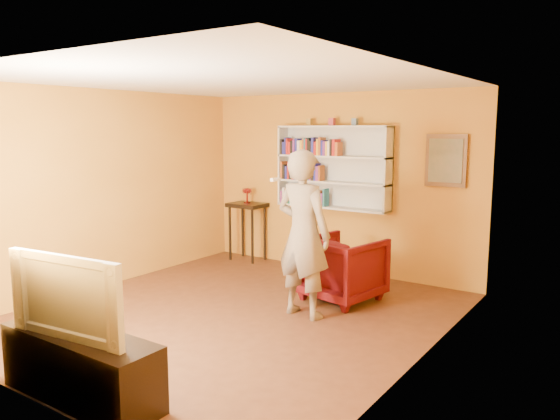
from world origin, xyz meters
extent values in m
cube|color=#4A2917|center=(0.00, 0.00, -0.06)|extent=(5.30, 5.80, 0.12)
cube|color=#BD7B23|center=(0.00, 2.52, 1.35)|extent=(5.30, 0.04, 2.70)
cube|color=#BD7B23|center=(0.00, -2.52, 1.35)|extent=(5.30, 0.04, 2.70)
cube|color=#BD7B23|center=(-2.27, 0.00, 1.35)|extent=(0.04, 5.80, 2.70)
cube|color=#BD7B23|center=(2.27, 0.00, 1.35)|extent=(0.04, 5.80, 2.70)
cube|color=white|center=(0.00, 0.00, 2.73)|extent=(5.30, 5.80, 0.06)
cube|color=silver|center=(0.00, 2.48, 1.60)|extent=(1.80, 0.03, 1.20)
cube|color=silver|center=(-0.89, 2.35, 1.60)|extent=(0.03, 0.28, 1.20)
cube|color=silver|center=(0.89, 2.35, 1.60)|extent=(0.03, 0.28, 1.20)
cube|color=silver|center=(0.00, 2.35, 1.00)|extent=(1.80, 0.28, 0.03)
cube|color=silver|center=(0.00, 2.35, 1.38)|extent=(1.80, 0.28, 0.03)
cube|color=silver|center=(0.00, 2.35, 1.76)|extent=(1.80, 0.28, 0.03)
cube|color=silver|center=(0.00, 2.35, 2.20)|extent=(1.80, 0.28, 0.03)
cube|color=#742B81|center=(-0.84, 2.31, 1.11)|extent=(0.03, 0.18, 0.19)
cube|color=silver|center=(-0.80, 2.31, 1.14)|extent=(0.04, 0.18, 0.24)
cube|color=#A0501D|center=(-0.76, 2.30, 1.13)|extent=(0.04, 0.15, 0.23)
cube|color=#1B7B2B|center=(-0.72, 2.30, 1.14)|extent=(0.02, 0.16, 0.25)
cube|color=#236B81|center=(-0.69, 2.30, 1.15)|extent=(0.02, 0.15, 0.27)
cube|color=silver|center=(-0.66, 2.30, 1.12)|extent=(0.03, 0.15, 0.21)
cube|color=#1B7B2B|center=(-0.62, 2.29, 1.13)|extent=(0.03, 0.14, 0.24)
cube|color=black|center=(-0.58, 2.29, 1.14)|extent=(0.04, 0.15, 0.25)
cube|color=silver|center=(-0.54, 2.31, 1.11)|extent=(0.03, 0.19, 0.19)
cube|color=silver|center=(-0.51, 2.31, 1.13)|extent=(0.03, 0.17, 0.23)
cube|color=#B41F1B|center=(-0.47, 2.31, 1.14)|extent=(0.03, 0.18, 0.25)
cube|color=#22259D|center=(-0.43, 2.29, 1.13)|extent=(0.04, 0.14, 0.22)
cube|color=#B35723|center=(-0.39, 2.31, 1.11)|extent=(0.04, 0.18, 0.20)
cube|color=#A0501D|center=(-0.34, 2.31, 1.14)|extent=(0.04, 0.17, 0.26)
cube|color=black|center=(-0.29, 2.30, 1.12)|extent=(0.04, 0.17, 0.21)
cube|color=#22259D|center=(-0.25, 2.29, 1.13)|extent=(0.03, 0.15, 0.24)
cube|color=#B35723|center=(-0.21, 2.30, 1.13)|extent=(0.04, 0.15, 0.23)
cube|color=#A0501D|center=(-0.16, 2.29, 1.12)|extent=(0.04, 0.15, 0.22)
cube|color=#742B81|center=(-0.12, 2.30, 1.11)|extent=(0.04, 0.17, 0.20)
cube|color=#236B81|center=(-0.08, 2.29, 1.15)|extent=(0.03, 0.15, 0.27)
cube|color=#B35723|center=(-0.84, 2.30, 1.53)|extent=(0.03, 0.16, 0.27)
cube|color=black|center=(-0.80, 2.29, 1.51)|extent=(0.04, 0.15, 0.22)
cube|color=#22259D|center=(-0.76, 2.30, 1.49)|extent=(0.04, 0.15, 0.20)
cube|color=#B41F1B|center=(-0.72, 2.31, 1.53)|extent=(0.03, 0.17, 0.26)
cube|color=black|center=(-0.68, 2.31, 1.50)|extent=(0.04, 0.18, 0.22)
cube|color=#B41F1B|center=(-0.63, 2.30, 1.49)|extent=(0.04, 0.15, 0.19)
cube|color=#22259D|center=(-0.58, 2.31, 1.49)|extent=(0.04, 0.17, 0.20)
cube|color=#A0501D|center=(-0.54, 2.30, 1.49)|extent=(0.02, 0.15, 0.19)
cube|color=#1B7B2B|center=(-0.51, 2.31, 1.49)|extent=(0.04, 0.17, 0.19)
cube|color=#1B7B2B|center=(-0.46, 2.30, 1.51)|extent=(0.04, 0.16, 0.24)
cube|color=#22259D|center=(-0.42, 2.29, 1.52)|extent=(0.02, 0.15, 0.24)
cube|color=#B35723|center=(-0.39, 2.30, 1.52)|extent=(0.02, 0.16, 0.26)
cube|color=#236B81|center=(-0.36, 2.29, 1.51)|extent=(0.03, 0.15, 0.22)
cube|color=#742B81|center=(-0.32, 2.31, 1.52)|extent=(0.03, 0.19, 0.25)
cube|color=black|center=(-0.28, 2.31, 1.52)|extent=(0.04, 0.19, 0.25)
cube|color=#22259D|center=(-0.24, 2.30, 1.52)|extent=(0.03, 0.16, 0.26)
cube|color=#742B81|center=(-0.20, 2.30, 1.50)|extent=(0.04, 0.17, 0.22)
cube|color=#A0501D|center=(-0.16, 2.30, 1.51)|extent=(0.03, 0.15, 0.23)
cube|color=black|center=(-0.85, 2.29, 1.89)|extent=(0.03, 0.14, 0.23)
cube|color=#22259D|center=(-0.81, 2.30, 1.87)|extent=(0.04, 0.15, 0.19)
cube|color=#22259D|center=(-0.77, 2.31, 1.90)|extent=(0.02, 0.17, 0.26)
cube|color=#B41F1B|center=(-0.74, 2.31, 1.90)|extent=(0.02, 0.18, 0.25)
cube|color=#B41F1B|center=(-0.70, 2.31, 1.87)|extent=(0.04, 0.18, 0.20)
cube|color=black|center=(-0.66, 2.29, 1.88)|extent=(0.04, 0.14, 0.21)
cube|color=#742B81|center=(-0.62, 2.31, 1.89)|extent=(0.03, 0.18, 0.23)
cube|color=#22259D|center=(-0.57, 2.29, 1.90)|extent=(0.04, 0.15, 0.25)
cube|color=silver|center=(-0.53, 2.30, 1.88)|extent=(0.04, 0.17, 0.22)
cube|color=yellow|center=(-0.49, 2.31, 1.88)|extent=(0.03, 0.17, 0.22)
cube|color=#B35723|center=(-0.45, 2.30, 1.89)|extent=(0.02, 0.15, 0.24)
cube|color=#236B81|center=(-0.42, 2.31, 1.90)|extent=(0.03, 0.19, 0.26)
cube|color=#B41F1B|center=(-0.39, 2.29, 1.90)|extent=(0.02, 0.14, 0.24)
cube|color=black|center=(-0.36, 2.31, 1.90)|extent=(0.03, 0.18, 0.25)
cube|color=black|center=(-0.32, 2.29, 1.88)|extent=(0.03, 0.14, 0.21)
cube|color=#22259D|center=(-0.28, 2.30, 1.91)|extent=(0.04, 0.16, 0.27)
cube|color=#B41F1B|center=(-0.24, 2.30, 1.87)|extent=(0.04, 0.16, 0.20)
cube|color=yellow|center=(-0.20, 2.31, 1.90)|extent=(0.03, 0.17, 0.24)
cube|color=#A0501D|center=(-0.16, 2.30, 1.91)|extent=(0.04, 0.16, 0.27)
cube|color=#22259D|center=(-0.12, 2.30, 1.89)|extent=(0.03, 0.17, 0.22)
cube|color=#742B81|center=(-0.08, 2.30, 1.88)|extent=(0.04, 0.16, 0.21)
cube|color=yellow|center=(-0.05, 2.30, 1.88)|extent=(0.03, 0.17, 0.21)
cube|color=silver|center=(-0.01, 2.31, 1.88)|extent=(0.04, 0.18, 0.21)
cube|color=black|center=(0.03, 2.30, 1.90)|extent=(0.04, 0.15, 0.24)
cube|color=#B41F1B|center=(0.07, 2.31, 1.90)|extent=(0.04, 0.19, 0.24)
cube|color=#B35723|center=(0.12, 2.30, 1.87)|extent=(0.04, 0.17, 0.20)
cube|color=#A98030|center=(-0.41, 2.35, 2.27)|extent=(0.07, 0.07, 0.10)
cube|color=#AE3A4B|center=(-0.02, 2.35, 2.27)|extent=(0.08, 0.08, 0.11)
cube|color=slate|center=(0.35, 2.35, 2.27)|extent=(0.07, 0.07, 0.10)
cube|color=brown|center=(1.65, 2.46, 1.75)|extent=(0.55, 0.04, 0.70)
cube|color=gray|center=(1.65, 2.44, 1.75)|extent=(0.45, 0.02, 0.58)
cylinder|color=black|center=(-1.77, 2.08, 0.45)|extent=(0.04, 0.04, 0.89)
cylinder|color=black|center=(-1.31, 2.08, 0.45)|extent=(0.04, 0.04, 0.89)
cylinder|color=black|center=(-1.77, 2.42, 0.45)|extent=(0.04, 0.04, 0.89)
cylinder|color=black|center=(-1.31, 2.42, 0.45)|extent=(0.04, 0.04, 0.89)
cube|color=black|center=(-1.54, 2.25, 0.92)|extent=(0.58, 0.45, 0.06)
cylinder|color=maroon|center=(-1.54, 2.25, 0.96)|extent=(0.11, 0.11, 0.02)
cylinder|color=maroon|center=(-1.54, 2.25, 1.04)|extent=(0.03, 0.03, 0.14)
ellipsoid|color=maroon|center=(-1.54, 2.25, 1.16)|extent=(0.15, 0.15, 0.10)
cylinder|color=#FFE2AE|center=(-1.47, 2.25, 1.15)|extent=(0.01, 0.01, 0.11)
cylinder|color=#FFE2AE|center=(-1.48, 2.29, 1.15)|extent=(0.01, 0.01, 0.11)
cylinder|color=#FFE2AE|center=(-1.50, 2.31, 1.15)|extent=(0.01, 0.01, 0.11)
cylinder|color=#FFE2AE|center=(-1.54, 2.32, 1.15)|extent=(0.01, 0.01, 0.11)
cylinder|color=#FFE2AE|center=(-1.58, 2.31, 1.15)|extent=(0.01, 0.01, 0.11)
cylinder|color=#FFE2AE|center=(-1.60, 2.29, 1.15)|extent=(0.01, 0.01, 0.11)
cylinder|color=#FFE2AE|center=(-1.61, 2.25, 1.15)|extent=(0.01, 0.01, 0.11)
cylinder|color=#FFE2AE|center=(-1.60, 2.21, 1.15)|extent=(0.01, 0.01, 0.11)
cylinder|color=#FFE2AE|center=(-1.58, 2.19, 1.15)|extent=(0.01, 0.01, 0.11)
cylinder|color=#FFE2AE|center=(-1.54, 2.18, 1.15)|extent=(0.01, 0.01, 0.11)
cylinder|color=#FFE2AE|center=(-1.50, 2.19, 1.15)|extent=(0.01, 0.01, 0.11)
cylinder|color=#FFE2AE|center=(-1.48, 2.21, 1.15)|extent=(0.01, 0.01, 0.11)
imported|color=#3F040B|center=(0.77, 1.24, 0.41)|extent=(1.03, 1.05, 0.82)
imported|color=#7A6B59|center=(0.68, 0.45, 0.97)|extent=(0.75, 0.53, 1.94)
cube|color=silver|center=(0.44, 0.24, 1.61)|extent=(0.04, 0.15, 0.04)
cube|color=black|center=(0.26, -2.25, 0.27)|extent=(1.52, 0.46, 0.54)
imported|color=black|center=(0.26, -2.25, 0.88)|extent=(1.18, 0.28, 0.67)
camera|label=1|loc=(3.94, -4.77, 2.18)|focal=35.00mm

